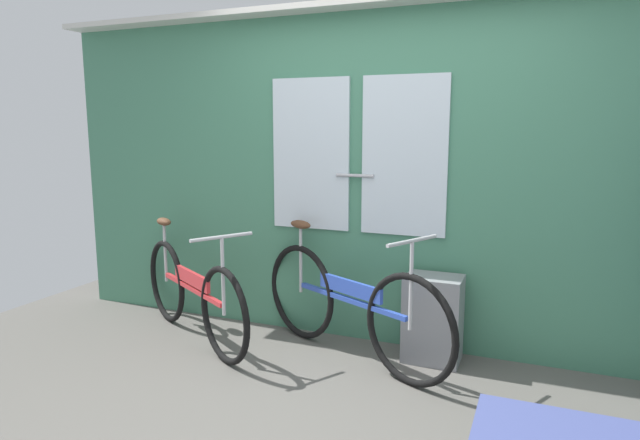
% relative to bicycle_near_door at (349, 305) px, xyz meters
% --- Properties ---
extents(ground_plane, '(6.36, 4.30, 0.04)m').
position_rel_bicycle_near_door_xyz_m(ground_plane, '(0.12, -0.94, -0.40)').
color(ground_plane, '#56544F').
extents(train_door_wall, '(5.36, 0.28, 2.40)m').
position_rel_bicycle_near_door_xyz_m(train_door_wall, '(0.11, 0.40, 0.87)').
color(train_door_wall, '#427F60').
rests_on(train_door_wall, ground_plane).
extents(bicycle_near_door, '(1.59, 0.84, 0.92)m').
position_rel_bicycle_near_door_xyz_m(bicycle_near_door, '(0.00, 0.00, 0.00)').
color(bicycle_near_door, black).
rests_on(bicycle_near_door, ground_plane).
extents(bicycle_leaning_behind, '(1.47, 0.92, 0.87)m').
position_rel_bicycle_near_door_xyz_m(bicycle_leaning_behind, '(-1.19, -0.12, -0.02)').
color(bicycle_leaning_behind, black).
rests_on(bicycle_leaning_behind, ground_plane).
extents(trash_bin_by_wall, '(0.38, 0.28, 0.59)m').
position_rel_bicycle_near_door_xyz_m(trash_bin_by_wall, '(0.54, 0.18, -0.08)').
color(trash_bin_by_wall, gray).
rests_on(trash_bin_by_wall, ground_plane).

